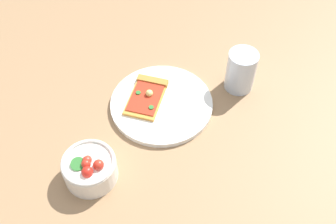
{
  "coord_description": "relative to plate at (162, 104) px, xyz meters",
  "views": [
    {
      "loc": [
        0.47,
        0.45,
        0.79
      ],
      "look_at": [
        0.0,
        0.06,
        0.03
      ],
      "focal_mm": 42.32,
      "sensor_mm": 36.0,
      "label": 1
    }
  ],
  "objects": [
    {
      "name": "soda_glass",
      "position": [
        -0.19,
        0.11,
        0.05
      ],
      "size": [
        0.08,
        0.08,
        0.11
      ],
      "color": "silver",
      "rests_on": "ground_plane"
    },
    {
      "name": "plate",
      "position": [
        0.0,
        0.0,
        0.0
      ],
      "size": [
        0.26,
        0.26,
        0.01
      ],
      "primitive_type": "cylinder",
      "color": "white",
      "rests_on": "ground_plane"
    },
    {
      "name": "pizza_slice_main",
      "position": [
        0.01,
        -0.04,
        0.01
      ],
      "size": [
        0.16,
        0.13,
        0.03
      ],
      "color": "gold",
      "rests_on": "plate"
    },
    {
      "name": "ground_plane",
      "position": [
        0.02,
        -0.01,
        -0.01
      ],
      "size": [
        2.4,
        2.4,
        0.0
      ],
      "primitive_type": "plane",
      "color": "#93704C",
      "rests_on": "ground"
    },
    {
      "name": "salad_bowl",
      "position": [
        0.26,
        0.02,
        0.03
      ],
      "size": [
        0.12,
        0.12,
        0.08
      ],
      "color": "white",
      "rests_on": "ground_plane"
    }
  ]
}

